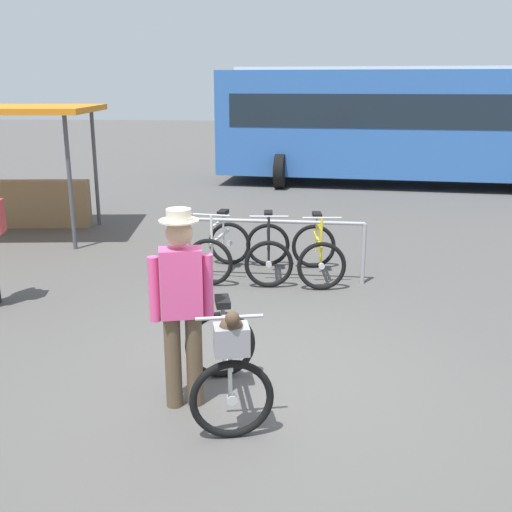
# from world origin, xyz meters

# --- Properties ---
(ground_plane) EXTENTS (80.00, 80.00, 0.00)m
(ground_plane) POSITION_xyz_m (0.00, 0.00, 0.00)
(ground_plane) COLOR #514F4C
(bike_rack_rail) EXTENTS (2.51, 0.11, 0.88)m
(bike_rack_rail) POSITION_xyz_m (-0.11, 3.02, 0.64)
(bike_rack_rail) COLOR #99999E
(bike_rack_rail) RESTS_ON ground
(racked_bike_white) EXTENTS (0.79, 1.16, 0.97)m
(racked_bike_white) POSITION_xyz_m (-0.92, 3.22, 0.37)
(racked_bike_white) COLOR black
(racked_bike_white) RESTS_ON ground
(racked_bike_black) EXTENTS (0.76, 1.15, 0.97)m
(racked_bike_black) POSITION_xyz_m (-0.22, 3.20, 0.37)
(racked_bike_black) COLOR black
(racked_bike_black) RESTS_ON ground
(racked_bike_yellow) EXTENTS (0.78, 1.18, 0.98)m
(racked_bike_yellow) POSITION_xyz_m (0.48, 3.19, 0.37)
(racked_bike_yellow) COLOR black
(racked_bike_yellow) RESTS_ON ground
(featured_bicycle) EXTENTS (0.91, 1.25, 1.09)m
(featured_bicycle) POSITION_xyz_m (-0.24, -0.57, 0.49)
(featured_bicycle) COLOR black
(featured_bicycle) RESTS_ON ground
(person_with_featured_bike) EXTENTS (0.52, 0.32, 1.72)m
(person_with_featured_bike) POSITION_xyz_m (-0.62, -0.49, 0.95)
(person_with_featured_bike) COLOR brown
(person_with_featured_bike) RESTS_ON ground
(bus_distant) EXTENTS (10.17, 3.93, 3.08)m
(bus_distant) POSITION_xyz_m (2.79, 11.75, 1.74)
(bus_distant) COLOR #3366B7
(bus_distant) RESTS_ON ground
(market_stall) EXTENTS (3.37, 2.68, 2.30)m
(market_stall) POSITION_xyz_m (-5.01, 5.41, 1.39)
(market_stall) COLOR #4C4C51
(market_stall) RESTS_ON ground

